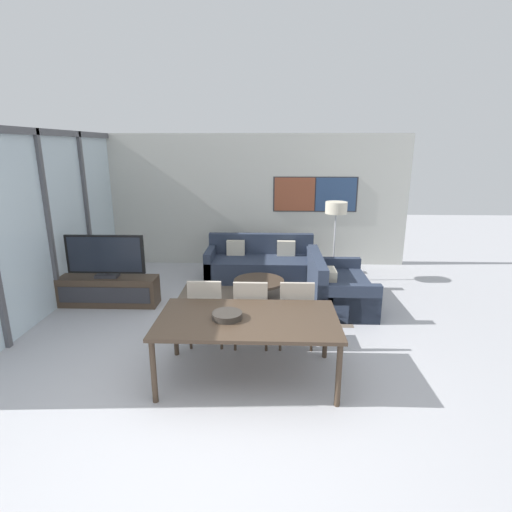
{
  "coord_description": "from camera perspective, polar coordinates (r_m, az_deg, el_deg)",
  "views": [
    {
      "loc": [
        0.5,
        -3.3,
        2.55
      ],
      "look_at": [
        0.3,
        2.48,
        0.95
      ],
      "focal_mm": 28.0,
      "sensor_mm": 36.0,
      "label": 1
    }
  ],
  "objects": [
    {
      "name": "window_wall_left",
      "position": [
        6.95,
        -27.85,
        5.27
      ],
      "size": [
        0.07,
        5.31,
        2.8
      ],
      "color": "silver",
      "rests_on": "ground_plane"
    },
    {
      "name": "sofa_side",
      "position": [
        6.73,
        11.21,
        -4.61
      ],
      "size": [
        0.94,
        1.58,
        0.83
      ],
      "rotation": [
        0.0,
        0.0,
        1.57
      ],
      "color": "#2D384C",
      "rests_on": "ground_plane"
    },
    {
      "name": "dining_chair_left",
      "position": [
        5.25,
        -7.08,
        -7.45
      ],
      "size": [
        0.46,
        0.46,
        0.93
      ],
      "color": "#B2A899",
      "rests_on": "ground_plane"
    },
    {
      "name": "television",
      "position": [
        6.86,
        -20.74,
        -0.04
      ],
      "size": [
        1.27,
        0.2,
        0.7
      ],
      "color": "#2D2D33",
      "rests_on": "tv_console"
    },
    {
      "name": "ground_plane",
      "position": [
        4.2,
        -5.66,
        -22.01
      ],
      "size": [
        24.0,
        24.0,
        0.0
      ],
      "primitive_type": "plane",
      "color": "#B2B2B7"
    },
    {
      "name": "coffee_table",
      "position": [
        6.7,
        0.41,
        -4.23
      ],
      "size": [
        0.85,
        0.85,
        0.38
      ],
      "color": "#423326",
      "rests_on": "ground_plane"
    },
    {
      "name": "dining_chair_centre",
      "position": [
        5.17,
        -0.72,
        -7.7
      ],
      "size": [
        0.46,
        0.46,
        0.93
      ],
      "color": "#B2A899",
      "rests_on": "ground_plane"
    },
    {
      "name": "tv_console",
      "position": [
        7.03,
        -20.28,
        -4.7
      ],
      "size": [
        1.61,
        0.4,
        0.48
      ],
      "color": "#423326",
      "rests_on": "ground_plane"
    },
    {
      "name": "wall_back",
      "position": [
        8.69,
        -0.98,
        7.92
      ],
      "size": [
        6.9,
        0.09,
        2.8
      ],
      "color": "silver",
      "rests_on": "ground_plane"
    },
    {
      "name": "fruit_bowl",
      "position": [
        4.39,
        -4.15,
        -8.41
      ],
      "size": [
        0.33,
        0.33,
        0.07
      ],
      "color": "#332D28",
      "rests_on": "dining_table"
    },
    {
      "name": "dining_chair_right",
      "position": [
        5.19,
        5.73,
        -7.69
      ],
      "size": [
        0.46,
        0.46,
        0.93
      ],
      "color": "#B2A899",
      "rests_on": "ground_plane"
    },
    {
      "name": "dining_table",
      "position": [
        4.43,
        -1.18,
        -9.49
      ],
      "size": [
        1.98,
        1.09,
        0.74
      ],
      "color": "#423326",
      "rests_on": "ground_plane"
    },
    {
      "name": "floor_lamp",
      "position": [
        7.67,
        11.36,
        6.12
      ],
      "size": [
        0.41,
        0.41,
        1.54
      ],
      "color": "#2D2D33",
      "rests_on": "ground_plane"
    },
    {
      "name": "sofa_main",
      "position": [
        7.96,
        0.67,
        -1.16
      ],
      "size": [
        2.12,
        0.94,
        0.83
      ],
      "color": "#2D384C",
      "rests_on": "ground_plane"
    },
    {
      "name": "area_rug",
      "position": [
        6.8,
        0.41,
        -6.5
      ],
      "size": [
        2.83,
        1.93,
        0.01
      ],
      "color": "#706051",
      "rests_on": "ground_plane"
    }
  ]
}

